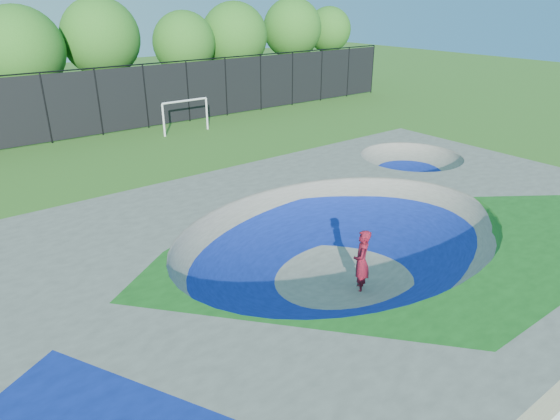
{
  "coord_description": "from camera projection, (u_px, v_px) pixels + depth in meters",
  "views": [
    {
      "loc": [
        -9.76,
        -9.49,
        7.89
      ],
      "look_at": [
        -0.11,
        3.0,
        1.1
      ],
      "focal_mm": 32.0,
      "sensor_mm": 36.0,
      "label": 1
    }
  ],
  "objects": [
    {
      "name": "skater",
      "position": [
        361.0,
        262.0,
        14.12
      ],
      "size": [
        0.83,
        0.81,
        1.93
      ],
      "primitive_type": "imported",
      "rotation": [
        0.0,
        0.0,
        3.85
      ],
      "color": "red",
      "rests_on": "ground"
    },
    {
      "name": "treeline",
      "position": [
        67.0,
        43.0,
        32.31
      ],
      "size": [
        52.19,
        6.44,
        8.12
      ],
      "color": "#493824",
      "rests_on": "ground"
    },
    {
      "name": "skate_deck",
      "position": [
        343.0,
        250.0,
        15.2
      ],
      "size": [
        22.0,
        14.0,
        1.5
      ],
      "primitive_type": "cube",
      "color": "gray",
      "rests_on": "ground"
    },
    {
      "name": "ground",
      "position": [
        342.0,
        272.0,
        15.49
      ],
      "size": [
        120.0,
        120.0,
        0.0
      ],
      "primitive_type": "plane",
      "color": "#30641B",
      "rests_on": "ground"
    },
    {
      "name": "soccer_goal",
      "position": [
        185.0,
        110.0,
        30.7
      ],
      "size": [
        3.1,
        0.12,
        2.05
      ],
      "color": "silver",
      "rests_on": "ground"
    },
    {
      "name": "skateboard",
      "position": [
        359.0,
        290.0,
        14.49
      ],
      "size": [
        0.76,
        0.63,
        0.05
      ],
      "primitive_type": "cube",
      "rotation": [
        0.0,
        0.0,
        0.61
      ],
      "color": "black",
      "rests_on": "ground"
    },
    {
      "name": "fence",
      "position": [
        98.0,
        101.0,
        29.93
      ],
      "size": [
        48.09,
        0.09,
        4.04
      ],
      "color": "black",
      "rests_on": "ground"
    }
  ]
}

